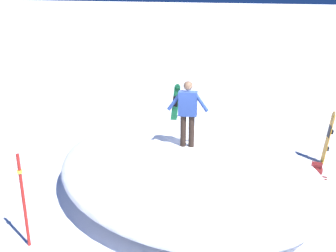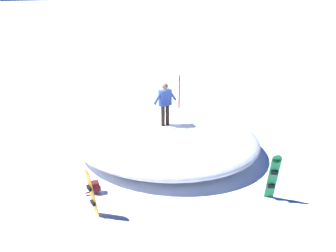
{
  "view_description": "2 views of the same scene",
  "coord_description": "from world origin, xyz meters",
  "px_view_note": "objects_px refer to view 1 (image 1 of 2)",
  "views": [
    {
      "loc": [
        -8.51,
        -2.58,
        4.81
      ],
      "look_at": [
        -0.14,
        0.81,
        1.66
      ],
      "focal_mm": 42.85,
      "sensor_mm": 36.0,
      "label": 1
    },
    {
      "loc": [
        10.52,
        -3.49,
        6.04
      ],
      "look_at": [
        0.65,
        0.32,
        1.3
      ],
      "focal_mm": 34.48,
      "sensor_mm": 36.0,
      "label": 2
    }
  ],
  "objects_px": {
    "snowboard_primary_upright": "(329,137)",
    "trail_marker_pole": "(23,199)",
    "snowboarder_standing": "(188,110)",
    "backpack_near": "(316,170)",
    "snowboard_secondary_upright": "(175,106)"
  },
  "relations": [
    {
      "from": "trail_marker_pole",
      "to": "snowboard_primary_upright",
      "type": "bearing_deg",
      "value": -39.71
    },
    {
      "from": "snowboard_secondary_upright",
      "to": "trail_marker_pole",
      "type": "relative_size",
      "value": 0.83
    },
    {
      "from": "snowboard_secondary_upright",
      "to": "snowboard_primary_upright",
      "type": "bearing_deg",
      "value": -102.86
    },
    {
      "from": "snowboard_primary_upright",
      "to": "trail_marker_pole",
      "type": "distance_m",
      "value": 8.25
    },
    {
      "from": "snowboard_primary_upright",
      "to": "trail_marker_pole",
      "type": "xyz_separation_m",
      "value": [
        -6.35,
        5.27,
        0.21
      ]
    },
    {
      "from": "snowboard_secondary_upright",
      "to": "trail_marker_pole",
      "type": "distance_m",
      "value": 7.51
    },
    {
      "from": "snowboard_secondary_upright",
      "to": "backpack_near",
      "type": "bearing_deg",
      "value": -114.8
    },
    {
      "from": "snowboarder_standing",
      "to": "backpack_near",
      "type": "relative_size",
      "value": 3.31
    },
    {
      "from": "snowboard_secondary_upright",
      "to": "snowboarder_standing",
      "type": "bearing_deg",
      "value": -155.27
    },
    {
      "from": "snowboard_primary_upright",
      "to": "snowboard_secondary_upright",
      "type": "xyz_separation_m",
      "value": [
        1.16,
        5.09,
        0.03
      ]
    },
    {
      "from": "snowboarder_standing",
      "to": "snowboard_secondary_upright",
      "type": "distance_m",
      "value": 4.6
    },
    {
      "from": "backpack_near",
      "to": "trail_marker_pole",
      "type": "distance_m",
      "value": 7.34
    },
    {
      "from": "snowboarder_standing",
      "to": "trail_marker_pole",
      "type": "xyz_separation_m",
      "value": [
        -3.48,
        2.04,
        -1.02
      ]
    },
    {
      "from": "snowboard_primary_upright",
      "to": "backpack_near",
      "type": "xyz_separation_m",
      "value": [
        -1.09,
        0.22,
        -0.6
      ]
    },
    {
      "from": "snowboard_secondary_upright",
      "to": "trail_marker_pole",
      "type": "xyz_separation_m",
      "value": [
        -7.51,
        0.18,
        0.19
      ]
    }
  ]
}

